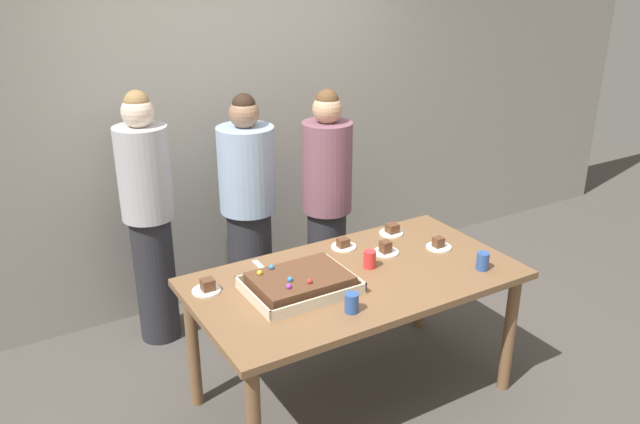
{
  "coord_description": "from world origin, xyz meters",
  "views": [
    {
      "loc": [
        -1.75,
        -2.57,
        2.43
      ],
      "look_at": [
        -0.14,
        0.15,
        1.14
      ],
      "focal_mm": 35.94,
      "sensor_mm": 36.0,
      "label": 1
    }
  ],
  "objects": [
    {
      "name": "ground_plane",
      "position": [
        0.0,
        0.0,
        0.0
      ],
      "size": [
        12.0,
        12.0,
        0.0
      ],
      "primitive_type": "plane",
      "color": "#4C4742"
    },
    {
      "name": "interior_back_panel",
      "position": [
        0.0,
        1.6,
        1.5
      ],
      "size": [
        8.0,
        0.12,
        3.0
      ],
      "primitive_type": "cube",
      "color": "#9E998E",
      "rests_on": "ground_plane"
    },
    {
      "name": "party_table",
      "position": [
        0.0,
        0.0,
        0.7
      ],
      "size": [
        1.79,
        0.96,
        0.79
      ],
      "color": "brown",
      "rests_on": "ground_plane"
    },
    {
      "name": "sheet_cake",
      "position": [
        -0.34,
        0.01,
        0.84
      ],
      "size": [
        0.56,
        0.42,
        0.11
      ],
      "color": "beige",
      "rests_on": "party_table"
    },
    {
      "name": "plated_slice_near_left",
      "position": [
        0.31,
        0.14,
        0.82
      ],
      "size": [
        0.15,
        0.15,
        0.08
      ],
      "color": "white",
      "rests_on": "party_table"
    },
    {
      "name": "plated_slice_near_right",
      "position": [
        0.13,
        0.33,
        0.81
      ],
      "size": [
        0.15,
        0.15,
        0.06
      ],
      "color": "white",
      "rests_on": "party_table"
    },
    {
      "name": "plated_slice_far_left",
      "position": [
        0.51,
        0.35,
        0.82
      ],
      "size": [
        0.15,
        0.15,
        0.07
      ],
      "color": "white",
      "rests_on": "party_table"
    },
    {
      "name": "plated_slice_far_right",
      "position": [
        -0.76,
        0.25,
        0.82
      ],
      "size": [
        0.15,
        0.15,
        0.07
      ],
      "color": "white",
      "rests_on": "party_table"
    },
    {
      "name": "plated_slice_center_front",
      "position": [
        0.62,
        0.04,
        0.81
      ],
      "size": [
        0.15,
        0.15,
        0.07
      ],
      "color": "white",
      "rests_on": "party_table"
    },
    {
      "name": "drink_cup_nearest",
      "position": [
        0.12,
        0.04,
        0.84
      ],
      "size": [
        0.07,
        0.07,
        0.1
      ],
      "primitive_type": "cylinder",
      "color": "red",
      "rests_on": "party_table"
    },
    {
      "name": "drink_cup_middle",
      "position": [
        0.65,
        -0.3,
        0.84
      ],
      "size": [
        0.07,
        0.07,
        0.1
      ],
      "primitive_type": "cylinder",
      "color": "#2D5199",
      "rests_on": "party_table"
    },
    {
      "name": "drink_cup_far_end",
      "position": [
        -0.23,
        -0.31,
        0.84
      ],
      "size": [
        0.07,
        0.07,
        0.1
      ],
      "primitive_type": "cylinder",
      "color": "#2D5199",
      "rests_on": "party_table"
    },
    {
      "name": "cake_server_utensil",
      "position": [
        -0.4,
        0.34,
        0.8
      ],
      "size": [
        0.03,
        0.2,
        0.01
      ],
      "primitive_type": "cube",
      "color": "silver",
      "rests_on": "party_table"
    },
    {
      "name": "person_serving_front",
      "position": [
        -0.16,
        1.04,
        0.83
      ],
      "size": [
        0.37,
        0.37,
        1.62
      ],
      "rotation": [
        0.0,
        0.0,
        -1.75
      ],
      "color": "#28282D",
      "rests_on": "ground_plane"
    },
    {
      "name": "person_green_shirt_behind",
      "position": [
        0.33,
        0.84,
        0.85
      ],
      "size": [
        0.33,
        0.33,
        1.64
      ],
      "rotation": [
        0.0,
        0.0,
        -2.25
      ],
      "color": "#28282D",
      "rests_on": "ground_plane"
    },
    {
      "name": "person_striped_tie_right",
      "position": [
        -0.77,
        1.2,
        0.87
      ],
      "size": [
        0.33,
        0.33,
        1.68
      ],
      "rotation": [
        0.0,
        0.0,
        -1.22
      ],
      "color": "#28282D",
      "rests_on": "ground_plane"
    }
  ]
}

